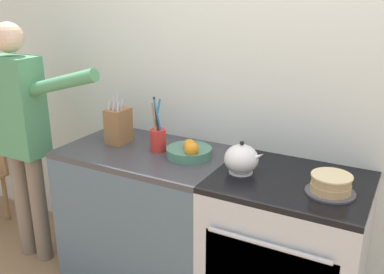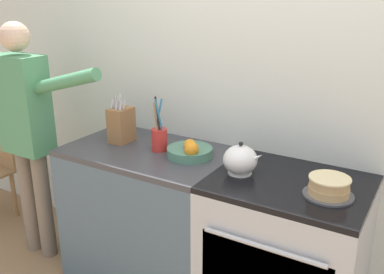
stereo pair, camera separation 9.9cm
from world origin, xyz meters
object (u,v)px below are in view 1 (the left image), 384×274
at_px(stove_range, 285,256).
at_px(tea_kettle, 242,159).
at_px(knife_block, 118,126).
at_px(person_baker, 21,126).
at_px(fruit_bowl, 189,151).
at_px(layer_cake, 331,185).
at_px(utensil_crock, 158,138).

bearing_deg(stove_range, tea_kettle, -172.19).
bearing_deg(knife_block, person_baker, -160.98).
height_order(stove_range, fruit_bowl, fruit_bowl).
distance_m(stove_range, layer_cake, 0.55).
xyz_separation_m(tea_kettle, utensil_crock, (-0.57, 0.06, 0.00)).
distance_m(stove_range, fruit_bowl, 0.79).
height_order(tea_kettle, person_baker, person_baker).
bearing_deg(fruit_bowl, stove_range, -2.65).
height_order(utensil_crock, fruit_bowl, utensil_crock).
relative_size(knife_block, person_baker, 0.19).
xyz_separation_m(utensil_crock, person_baker, (-0.94, -0.21, -0.00)).
distance_m(layer_cake, tea_kettle, 0.47).
height_order(tea_kettle, knife_block, knife_block).
bearing_deg(stove_range, utensil_crock, 178.06).
distance_m(knife_block, fruit_bowl, 0.52).
bearing_deg(fruit_bowl, tea_kettle, -10.38).
height_order(layer_cake, fruit_bowl, fruit_bowl).
height_order(tea_kettle, fruit_bowl, tea_kettle).
distance_m(utensil_crock, fruit_bowl, 0.22).
bearing_deg(knife_block, utensil_crock, -1.42).
bearing_deg(utensil_crock, knife_block, 178.58).
distance_m(stove_range, tea_kettle, 0.60).
xyz_separation_m(knife_block, utensil_crock, (0.30, -0.01, -0.03)).
bearing_deg(person_baker, tea_kettle, 14.00).
distance_m(layer_cake, knife_block, 1.35).
bearing_deg(person_baker, utensil_crock, 21.16).
xyz_separation_m(layer_cake, tea_kettle, (-0.47, 0.03, 0.03)).
bearing_deg(utensil_crock, layer_cake, -4.98).
xyz_separation_m(knife_block, fruit_bowl, (0.52, -0.01, -0.08)).
relative_size(tea_kettle, utensil_crock, 0.66).
bearing_deg(tea_kettle, person_baker, -174.41).
xyz_separation_m(tea_kettle, fruit_bowl, (-0.35, 0.06, -0.04)).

